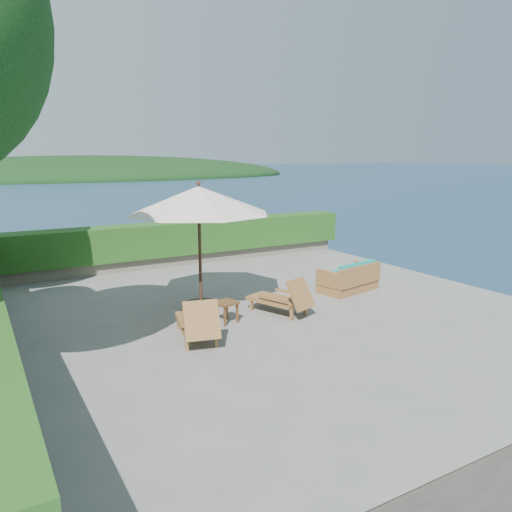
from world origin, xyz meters
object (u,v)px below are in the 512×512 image
lounge_right (283,298)px  side_table (226,305)px  wicker_loveseat (350,280)px  patio_umbrella (199,201)px  lounge_left (197,322)px

lounge_right → side_table: (-1.35, 0.10, 0.02)m
side_table → wicker_loveseat: wicker_loveseat is taller
patio_umbrella → lounge_right: bearing=-43.2°
patio_umbrella → lounge_right: (1.39, -1.30, -2.08)m
lounge_left → wicker_loveseat: size_ratio=0.96×
patio_umbrella → wicker_loveseat: bearing=-8.8°
lounge_right → wicker_loveseat: bearing=-4.9°
patio_umbrella → wicker_loveseat: 4.47m
patio_umbrella → lounge_right: 2.82m
patio_umbrella → side_table: (0.04, -1.20, -2.06)m
lounge_left → lounge_right: 2.34m
patio_umbrella → side_table: bearing=-88.3°
wicker_loveseat → lounge_right: bearing=-175.3°
lounge_left → side_table: 1.13m
patio_umbrella → lounge_left: (-0.89, -1.85, -2.07)m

